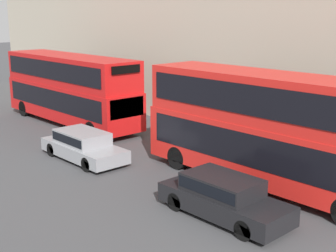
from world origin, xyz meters
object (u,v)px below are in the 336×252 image
car_dark_sedan (223,196)px  car_hatchback (83,145)px  bus_leading (270,126)px  bus_second_in_queue (70,86)px

car_dark_sedan → car_hatchback: 8.40m
bus_leading → bus_second_in_queue: bearing=90.0°
car_dark_sedan → car_hatchback: (0.00, 8.40, -0.03)m
bus_leading → bus_second_in_queue: size_ratio=0.98×
bus_second_in_queue → car_dark_sedan: bearing=-102.8°
bus_leading → car_dark_sedan: bearing=-168.6°
bus_leading → bus_second_in_queue: 14.34m
bus_leading → car_dark_sedan: size_ratio=2.38×
bus_leading → car_hatchback: bus_leading is taller
car_dark_sedan → car_hatchback: size_ratio=0.98×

